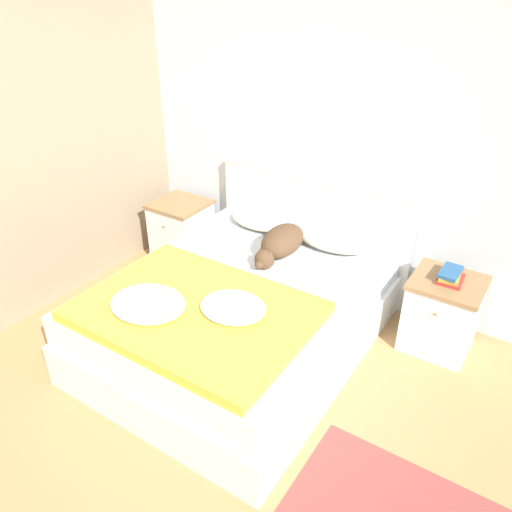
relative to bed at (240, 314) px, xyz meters
The scene contains 12 objects.
ground_plane 1.05m from the bed, 82.65° to the right, with size 16.00×16.00×0.00m, color tan.
wall_back 1.51m from the bed, 83.36° to the left, with size 9.00×0.06×2.55m.
wall_side_left 1.92m from the bed, behind, with size 0.06×3.10×2.55m.
bed is the anchor object (origin of this frame).
headboard 1.07m from the bed, 90.00° to the left, with size 1.71×0.06×0.96m.
nightstand_left 1.42m from the bed, 147.27° to the left, with size 0.48×0.46×0.55m.
nightstand_right 1.42m from the bed, 32.73° to the left, with size 0.48×0.46×0.55m.
pillow_left 0.92m from the bed, 111.66° to the left, with size 0.57×0.35×0.11m.
pillow_right 0.92m from the bed, 68.34° to the left, with size 0.57×0.35×0.11m.
quilt 0.57m from the bed, 91.30° to the right, with size 1.38×1.01×0.12m.
dog 0.60m from the bed, 84.23° to the left, with size 0.26×0.63×0.22m.
book_stack 1.46m from the bed, 33.32° to the left, with size 0.17×0.23×0.07m.
Camera 1 is at (1.52, -1.32, 2.38)m, focal length 35.00 mm.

